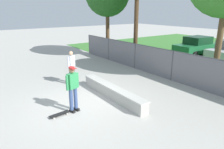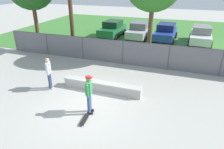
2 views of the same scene
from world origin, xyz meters
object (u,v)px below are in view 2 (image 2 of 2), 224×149
Objects in this scene: skateboarder at (89,93)px; bystander at (49,72)px; skateboard at (85,119)px; car_blue at (166,32)px; car_green at (113,29)px; concrete_ledge at (102,86)px; car_white at (201,35)px; car_silver at (140,30)px.

bystander is (-3.00, 1.35, -0.02)m from skateboarder.
skateboard is (0.04, -0.63, -0.96)m from skateboarder.
skateboarder is 0.43× the size of car_blue.
skateboarder is 14.03m from car_green.
bystander is (-3.04, 1.97, 0.94)m from skateboard.
car_green and car_blue have the same top height.
skateboard is at bearing -86.52° from skateboarder.
concrete_ledge is 11.97m from car_blue.
skateboarder is (0.23, -2.05, 0.76)m from concrete_ledge.
concrete_ledge is 2.70m from skateboard.
car_green is at bearing -179.59° from car_white.
car_silver is 2.63m from car_blue.
car_white is at bearing 56.30° from bystander.
skateboarder reaches higher than car_blue.
car_green is 12.23m from bystander.
skateboard is at bearing -97.49° from car_blue.
bystander is at bearing -100.59° from car_silver.
car_silver is (-0.69, 13.72, -0.19)m from skateboarder.
skateboard is (0.27, -2.68, -0.20)m from concrete_ledge.
skateboard is at bearing -32.96° from bystander.
car_green is at bearing -176.84° from car_silver.
concrete_ledge is 1.02× the size of car_blue.
car_green reaches higher than concrete_ledge.
concrete_ledge is 12.00m from car_green.
bystander reaches higher than skateboard.
skateboard is at bearing -109.87° from car_white.
car_blue reaches higher than concrete_ledge.
skateboarder is 0.43× the size of car_green.
car_green is (-3.58, 13.56, -0.19)m from skateboarder.
skateboard is at bearing -84.32° from concrete_ledge.
car_blue is at bearing 2.57° from car_green.
car_blue is (2.17, 11.76, 0.56)m from concrete_ledge.
car_silver is at bearing 179.05° from car_white.
car_blue is 1.00× the size of car_white.
concrete_ledge is at bearing 14.26° from bystander.
bystander reaches higher than car_green.
car_blue and car_white have the same top height.
concrete_ledge is at bearing 95.68° from skateboard.
car_silver is 2.36× the size of bystander.
bystander is at bearing -111.62° from car_blue.
skateboarder is 0.43× the size of car_silver.
car_silver and car_white have the same top height.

